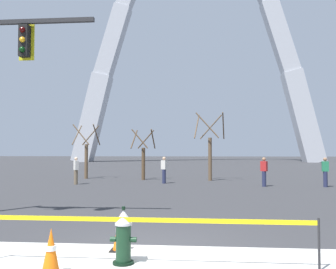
% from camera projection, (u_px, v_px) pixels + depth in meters
% --- Properties ---
extents(ground_plane, '(240.00, 240.00, 0.00)m').
position_uv_depth(ground_plane, '(151.00, 249.00, 7.39)').
color(ground_plane, '#333335').
extents(fire_hydrant, '(0.46, 0.48, 0.99)m').
position_uv_depth(fire_hydrant, '(124.00, 237.00, 6.42)').
color(fire_hydrant, black).
rests_on(fire_hydrant, ground).
extents(caution_tape_barrier, '(5.75, 0.07, 0.86)m').
position_uv_depth(caution_tape_barrier, '(145.00, 230.00, 6.30)').
color(caution_tape_barrier, '#232326').
rests_on(caution_tape_barrier, ground).
extents(traffic_cone_by_hydrant, '(0.36, 0.36, 0.73)m').
position_uv_depth(traffic_cone_by_hydrant, '(51.00, 252.00, 5.88)').
color(traffic_cone_by_hydrant, black).
rests_on(traffic_cone_by_hydrant, ground).
extents(traffic_cone_mid_sidewalk, '(0.36, 0.36, 0.73)m').
position_uv_depth(traffic_cone_mid_sidewalk, '(120.00, 232.00, 7.26)').
color(traffic_cone_mid_sidewalk, black).
rests_on(traffic_cone_mid_sidewalk, ground).
extents(monument_arch, '(43.42, 3.21, 47.35)m').
position_uv_depth(monument_arch, '(195.00, 46.00, 65.27)').
color(monument_arch, '#B2B5BC').
rests_on(monument_arch, ground).
extents(tree_far_left, '(1.75, 1.76, 3.79)m').
position_uv_depth(tree_far_left, '(86.00, 155.00, 26.07)').
color(tree_far_left, brown).
rests_on(tree_far_left, ground).
extents(tree_left_mid, '(1.58, 1.59, 3.39)m').
position_uv_depth(tree_left_mid, '(143.00, 157.00, 24.98)').
color(tree_left_mid, brown).
rests_on(tree_left_mid, ground).
extents(tree_center_left, '(2.03, 2.04, 4.41)m').
position_uv_depth(tree_center_left, '(210.00, 151.00, 24.34)').
color(tree_center_left, brown).
rests_on(tree_center_left, ground).
extents(pedestrian_walking_left, '(0.39, 0.36, 1.59)m').
position_uv_depth(pedestrian_walking_left, '(264.00, 172.00, 20.25)').
color(pedestrian_walking_left, '#232847').
rests_on(pedestrian_walking_left, ground).
extents(pedestrian_standing_center, '(0.37, 0.39, 1.59)m').
position_uv_depth(pedestrian_standing_center, '(76.00, 170.00, 21.57)').
color(pedestrian_standing_center, brown).
rests_on(pedestrian_standing_center, ground).
extents(pedestrian_walking_right, '(0.39, 0.36, 1.59)m').
position_uv_depth(pedestrian_walking_right, '(164.00, 170.00, 22.21)').
color(pedestrian_walking_right, '#232847').
rests_on(pedestrian_walking_right, ground).
extents(pedestrian_near_trees, '(0.36, 0.24, 1.59)m').
position_uv_depth(pedestrian_near_trees, '(325.00, 172.00, 19.99)').
color(pedestrian_near_trees, '#232847').
rests_on(pedestrian_near_trees, ground).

